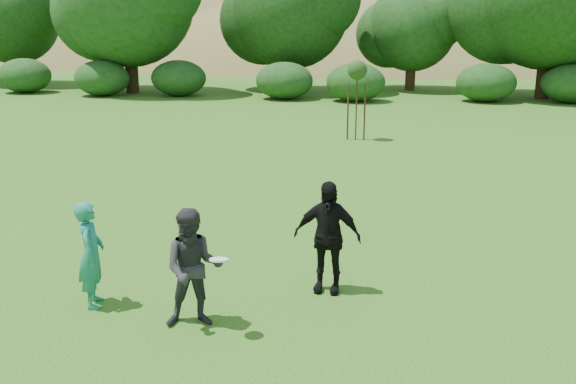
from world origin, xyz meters
name	(u,v)px	position (x,y,z in m)	size (l,w,h in m)	color
ground	(257,313)	(0.00, 0.00, 0.00)	(120.00, 120.00, 0.00)	#19470C
player_teal	(91,254)	(-2.57, -0.10, 0.84)	(0.61, 0.40, 1.68)	#1B7C64
player_grey	(194,268)	(-0.82, -0.49, 0.88)	(0.86, 0.67, 1.77)	#29292B
player_black	(327,237)	(0.96, 1.02, 0.93)	(1.09, 0.45, 1.86)	black
frisbee	(219,260)	(-0.36, -0.75, 1.15)	(0.27, 0.27, 0.07)	white
sapling	(357,72)	(0.67, 14.37, 2.42)	(0.70, 0.70, 2.85)	#3A2116
hillside	(368,154)	(-0.56, 68.45, -11.97)	(150.00, 72.00, 52.00)	olive
tree_row	(419,6)	(3.23, 28.68, 4.87)	(53.92, 10.38, 9.62)	#3A2616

